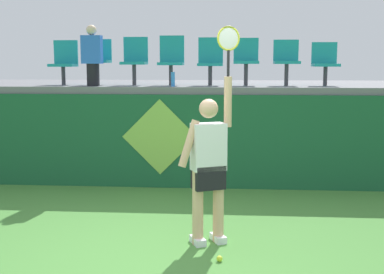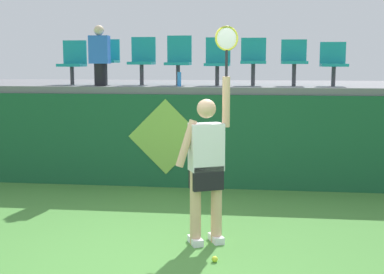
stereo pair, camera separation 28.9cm
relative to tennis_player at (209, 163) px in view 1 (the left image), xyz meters
The scene contains 16 objects.
ground_plane 1.24m from the tennis_player, 126.77° to the right, with size 40.00×40.00×0.00m, color #478438.
court_back_wall 2.79m from the tennis_player, 99.69° to the left, with size 11.78×0.20×1.57m, color #195633.
spectator_platform 4.36m from the tennis_player, 96.25° to the left, with size 11.78×3.16×0.12m, color slate.
tennis_player is the anchor object (origin of this frame).
tennis_ball 1.11m from the tennis_player, 76.14° to the right, with size 0.07×0.07×0.07m, color #D1E533.
water_bottle 3.16m from the tennis_player, 104.14° to the left, with size 0.07×0.07×0.24m, color #338CE5.
stadium_chair_0 4.57m from the tennis_player, 128.90° to the left, with size 0.44×0.42×0.80m.
stadium_chair_1 4.22m from the tennis_player, 122.06° to the left, with size 0.44×0.42×0.82m.
stadium_chair_2 3.93m from the tennis_player, 113.31° to the left, with size 0.44×0.42×0.86m.
stadium_chair_3 3.74m from the tennis_player, 103.46° to the left, with size 0.44×0.42×0.88m.
stadium_chair_4 3.64m from the tennis_player, 92.11° to the left, with size 0.44×0.42×0.85m.
stadium_chair_5 3.67m from the tennis_player, 81.69° to the left, with size 0.44×0.42×0.84m.
stadium_chair_6 3.83m from the tennis_player, 70.64° to the left, with size 0.44×0.42×0.80m.
stadium_chair_7 4.08m from the tennis_player, 61.36° to the left, with size 0.44×0.42×0.76m.
spectator_0 3.92m from the tennis_player, 125.43° to the left, with size 0.34×0.20×1.04m.
wall_signage_mount 2.96m from the tennis_player, 109.43° to the left, with size 1.27×0.01×1.50m.
Camera 1 is at (0.72, -5.34, 2.14)m, focal length 49.20 mm.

